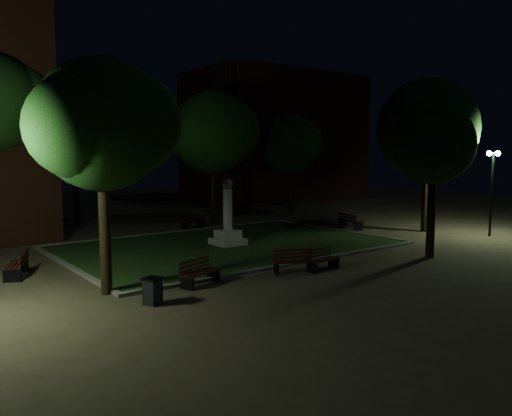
{
  "coord_description": "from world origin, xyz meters",
  "views": [
    {
      "loc": [
        -13.53,
        -17.77,
        4.48
      ],
      "look_at": [
        0.95,
        1.0,
        1.88
      ],
      "focal_mm": 35.0,
      "sensor_mm": 36.0,
      "label": 1
    }
  ],
  "objects": [
    {
      "name": "ground",
      "position": [
        0.0,
        0.0,
        0.0
      ],
      "size": [
        80.0,
        80.0,
        0.0
      ],
      "primitive_type": "plane",
      "color": "brown"
    },
    {
      "name": "lawn",
      "position": [
        0.0,
        2.0,
        0.04
      ],
      "size": [
        15.0,
        10.0,
        0.08
      ],
      "primitive_type": "cube",
      "color": "#213F16",
      "rests_on": "ground"
    },
    {
      "name": "lawn_kerb",
      "position": [
        0.0,
        2.0,
        0.06
      ],
      "size": [
        15.4,
        10.4,
        0.12
      ],
      "color": "slate",
      "rests_on": "ground"
    },
    {
      "name": "monument",
      "position": [
        0.0,
        2.0,
        0.96
      ],
      "size": [
        1.4,
        1.4,
        3.2
      ],
      "color": "#A39D97",
      "rests_on": "lawn"
    },
    {
      "name": "building_far",
      "position": [
        18.0,
        20.0,
        6.0
      ],
      "size": [
        16.0,
        10.0,
        12.0
      ],
      "primitive_type": "cube",
      "color": "#4D2317",
      "rests_on": "ground"
    },
    {
      "name": "tree_west",
      "position": [
        -7.68,
        -2.49,
        5.37
      ],
      "size": [
        5.1,
        4.16,
        7.46
      ],
      "color": "black",
      "rests_on": "ground"
    },
    {
      "name": "tree_north_wl",
      "position": [
        -5.56,
        10.92,
        5.85
      ],
      "size": [
        5.43,
        4.44,
        8.08
      ],
      "color": "black",
      "rests_on": "ground"
    },
    {
      "name": "tree_north_er",
      "position": [
        4.32,
        9.8,
        5.8
      ],
      "size": [
        6.61,
        5.4,
        8.5
      ],
      "color": "black",
      "rests_on": "ground"
    },
    {
      "name": "tree_ne",
      "position": [
        10.87,
        9.57,
        5.1
      ],
      "size": [
        5.24,
        4.28,
        7.25
      ],
      "color": "black",
      "rests_on": "ground"
    },
    {
      "name": "tree_east",
      "position": [
        11.68,
        -1.16,
        5.89
      ],
      "size": [
        6.94,
        5.66,
        8.72
      ],
      "color": "black",
      "rests_on": "ground"
    },
    {
      "name": "tree_se",
      "position": [
        5.51,
        -5.55,
        4.87
      ],
      "size": [
        4.21,
        3.44,
        6.6
      ],
      "color": "black",
      "rests_on": "ground"
    },
    {
      "name": "tree_far_north",
      "position": [
        -3.47,
        13.25,
        5.84
      ],
      "size": [
        5.61,
        4.58,
        8.14
      ],
      "color": "black",
      "rests_on": "ground"
    },
    {
      "name": "lamppost_se",
      "position": [
        12.94,
        -4.3,
        3.22
      ],
      "size": [
        1.18,
        0.28,
        4.62
      ],
      "color": "black",
      "rests_on": "ground"
    },
    {
      "name": "lamppost_ne",
      "position": [
        11.58,
        10.15,
        3.05
      ],
      "size": [
        1.18,
        0.28,
        4.35
      ],
      "color": "black",
      "rests_on": "ground"
    },
    {
      "name": "bench_near_left",
      "position": [
        -1.12,
        -4.01,
        0.41
      ],
      "size": [
        1.66,
        1.16,
        0.87
      ],
      "rotation": [
        0.0,
        0.0,
        -0.44
      ],
      "color": "black",
      "rests_on": "ground"
    },
    {
      "name": "bench_near_right",
      "position": [
        0.03,
        -4.37,
        0.38
      ],
      "size": [
        1.53,
        0.66,
        0.82
      ],
      "rotation": [
        0.0,
        0.0,
        0.1
      ],
      "color": "black",
      "rests_on": "ground"
    },
    {
      "name": "bench_west_near",
      "position": [
        -4.87,
        -3.36,
        0.41
      ],
      "size": [
        1.7,
        1.05,
        0.88
      ],
      "rotation": [
        0.0,
        0.0,
        0.34
      ],
      "color": "black",
      "rests_on": "ground"
    },
    {
      "name": "bench_left_side",
      "position": [
        -9.53,
        1.57,
        0.44
      ],
      "size": [
        1.2,
        1.8,
        0.93
      ],
      "rotation": [
        0.0,
        0.0,
        -1.96
      ],
      "color": "black",
      "rests_on": "ground"
    },
    {
      "name": "bench_right_side",
      "position": [
        8.78,
        2.04,
        0.44
      ],
      "size": [
        0.85,
        1.76,
        0.93
      ],
      "rotation": [
        0.0,
        0.0,
        1.41
      ],
      "color": "black",
      "rests_on": "ground"
    },
    {
      "name": "bench_far_side",
      "position": [
        1.42,
        7.66,
        0.4
      ],
      "size": [
        1.64,
        0.96,
        0.85
      ],
      "rotation": [
        0.0,
        0.0,
        3.43
      ],
      "color": "black",
      "rests_on": "ground"
    },
    {
      "name": "trash_bin",
      "position": [
        -7.14,
        -4.45,
        0.42
      ],
      "size": [
        0.63,
        0.63,
        0.82
      ],
      "color": "black",
      "rests_on": "ground"
    }
  ]
}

